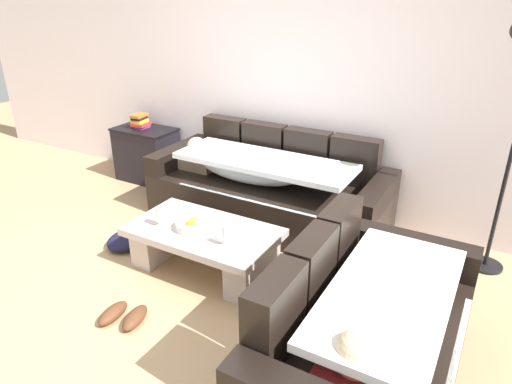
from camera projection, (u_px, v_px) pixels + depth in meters
name	position (u px, v px, depth m)	size (l,w,h in m)	color
ground_plane	(142.00, 302.00, 3.39)	(14.00, 14.00, 0.00)	tan
back_wall	(277.00, 74.00, 4.54)	(9.00, 0.10, 2.70)	white
couch_along_wall	(265.00, 189.00, 4.47)	(2.31, 0.92, 0.88)	black
couch_near_window	(367.00, 337.00, 2.57)	(0.92, 1.70, 0.88)	black
coffee_table	(204.00, 244.00, 3.69)	(1.20, 0.68, 0.38)	#BCAFAA
fruit_bowl	(193.00, 225.00, 3.61)	(0.28, 0.28, 0.10)	silver
wine_glass_near_left	(160.00, 213.00, 3.62)	(0.07, 0.07, 0.17)	silver
wine_glass_near_right	(226.00, 232.00, 3.34)	(0.07, 0.07, 0.17)	silver
open_magazine	(233.00, 238.00, 3.48)	(0.28, 0.21, 0.01)	white
side_cabinet	(147.00, 154.00, 5.44)	(0.72, 0.44, 0.64)	black
book_stack_on_cabinet	(140.00, 121.00, 5.31)	(0.18, 0.20, 0.16)	#72337F
floor_lamp	(507.00, 139.00, 3.36)	(0.33, 0.31, 1.95)	black
pair_of_shoes	(124.00, 315.00, 3.18)	(0.33, 0.33, 0.09)	#59331E
crumpled_garment	(127.00, 239.00, 4.11)	(0.40, 0.32, 0.12)	#191933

